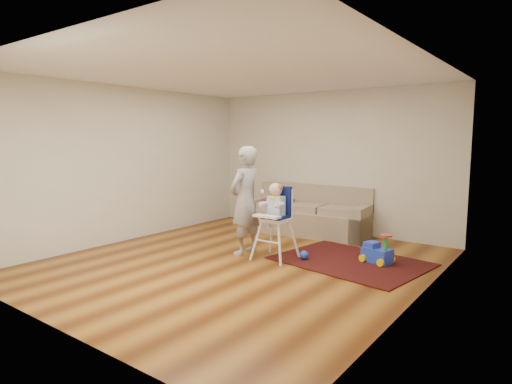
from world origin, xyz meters
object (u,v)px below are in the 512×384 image
Objects in this scene: side_table at (279,217)px; sofa at (308,210)px; ride_on_toy at (377,248)px; toy_ball at (304,255)px; high_chair at (275,223)px; adult at (245,201)px.

sofa is at bearing 1.93° from side_table.
ride_on_toy is 3.26× the size of toy_ball.
high_chair is at bearing -138.84° from ride_on_toy.
high_chair is at bearing -154.32° from toy_ball.
sofa is at bearing 161.09° from ride_on_toy.
high_chair is (-0.39, -0.19, 0.47)m from toy_ball.
toy_ball is at bearing 24.44° from high_chair.
side_table is 0.29× the size of adult.
side_table is at bearing 120.58° from high_chair.
ride_on_toy is at bearing -24.63° from side_table.
sofa is 1.90m from adult.
ride_on_toy is at bearing -38.40° from sofa.
sofa is at bearing 178.49° from adult.
adult is (0.57, -1.84, 0.60)m from side_table.
side_table is 2.68m from ride_on_toy.
ride_on_toy is 1.52m from high_chair.
ride_on_toy is (1.80, -1.14, -0.21)m from sofa.
adult reaches higher than side_table.
sofa reaches higher than ride_on_toy.
toy_ball is at bearing -137.97° from ride_on_toy.
adult is at bearing -72.69° from side_table.
adult is at bearing -178.26° from high_chair.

